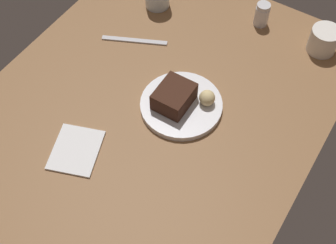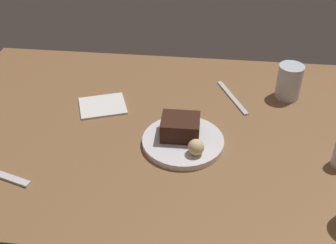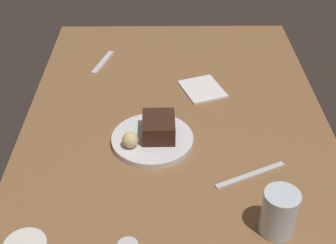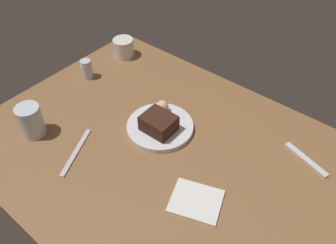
% 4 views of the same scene
% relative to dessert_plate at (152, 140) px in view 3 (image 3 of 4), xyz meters
% --- Properties ---
extents(dining_table, '(1.20, 0.84, 0.03)m').
position_rel_dessert_plate_xyz_m(dining_table, '(-0.10, 0.06, -0.02)').
color(dining_table, brown).
rests_on(dining_table, ground).
extents(dessert_plate, '(0.21, 0.21, 0.02)m').
position_rel_dessert_plate_xyz_m(dessert_plate, '(0.00, 0.00, 0.00)').
color(dessert_plate, silver).
rests_on(dessert_plate, dining_table).
extents(chocolate_cake_slice, '(0.10, 0.08, 0.05)m').
position_rel_dessert_plate_xyz_m(chocolate_cake_slice, '(-0.01, 0.02, 0.03)').
color(chocolate_cake_slice, '#381E14').
rests_on(chocolate_cake_slice, dessert_plate).
extents(bread_roll, '(0.04, 0.04, 0.04)m').
position_rel_dessert_plate_xyz_m(bread_roll, '(0.04, -0.05, 0.03)').
color(bread_roll, '#DBC184').
rests_on(bread_roll, dessert_plate).
extents(water_glass, '(0.07, 0.07, 0.11)m').
position_rel_dessert_plate_xyz_m(water_glass, '(0.29, 0.26, 0.04)').
color(water_glass, silver).
rests_on(water_glass, dining_table).
extents(dessert_spoon, '(0.15, 0.06, 0.01)m').
position_rel_dessert_plate_xyz_m(dessert_spoon, '(-0.42, -0.17, -0.00)').
color(dessert_spoon, silver).
rests_on(dessert_spoon, dining_table).
extents(butter_knife, '(0.09, 0.18, 0.01)m').
position_rel_dessert_plate_xyz_m(butter_knife, '(0.13, 0.24, -0.01)').
color(butter_knife, silver).
rests_on(butter_knife, dining_table).
extents(folded_napkin, '(0.16, 0.15, 0.01)m').
position_rel_dessert_plate_xyz_m(folded_napkin, '(-0.25, 0.15, -0.01)').
color(folded_napkin, white).
rests_on(folded_napkin, dining_table).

